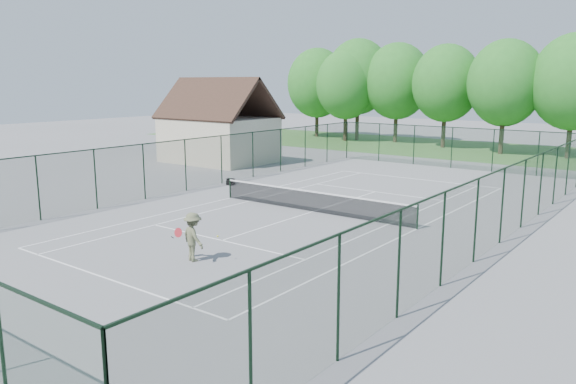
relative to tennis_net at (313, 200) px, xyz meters
The scene contains 10 objects.
ground 0.58m from the tennis_net, ahead, with size 140.00×140.00×0.00m, color gray.
grass_far 30.01m from the tennis_net, 90.00° to the left, with size 80.00×16.00×0.01m, color #457A34.
court_lines 0.57m from the tennis_net, ahead, with size 11.05×23.85×0.01m.
tennis_net is the anchor object (origin of this frame).
fence_enclosure 0.98m from the tennis_net, ahead, with size 18.05×36.05×3.02m.
utility_building 19.04m from the tennis_net, 147.99° to the left, with size 8.60×6.27×6.63m.
tree_line_far 30.48m from the tennis_net, 90.00° to the left, with size 39.40×6.40×9.70m.
sports_bag_a 8.94m from the tennis_net, 159.56° to the left, with size 0.45×0.27×0.36m, color black.
sports_bag_b 8.66m from the tennis_net, 160.85° to the left, with size 0.39×0.24×0.31m, color black.
tennis_player 8.95m from the tennis_net, 83.54° to the right, with size 1.72×0.94×1.75m.
Camera 1 is at (15.25, -22.11, 6.26)m, focal length 35.00 mm.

